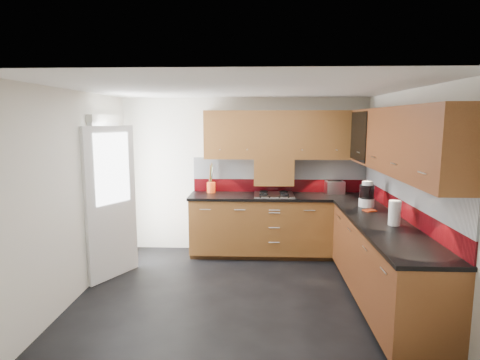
{
  "coord_description": "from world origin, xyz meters",
  "views": [
    {
      "loc": [
        0.2,
        -4.44,
        2.07
      ],
      "look_at": [
        -0.02,
        0.65,
        1.3
      ],
      "focal_mm": 30.0,
      "sensor_mm": 36.0,
      "label": 1
    }
  ],
  "objects_px": {
    "gas_hob": "(274,195)",
    "food_processor": "(367,195)",
    "toaster": "(335,187)",
    "utensil_pot": "(211,186)"
  },
  "relations": [
    {
      "from": "gas_hob",
      "to": "food_processor",
      "type": "distance_m",
      "value": 1.38
    },
    {
      "from": "food_processor",
      "to": "toaster",
      "type": "bearing_deg",
      "value": 105.01
    },
    {
      "from": "gas_hob",
      "to": "utensil_pot",
      "type": "relative_size",
      "value": 1.25
    },
    {
      "from": "utensil_pot",
      "to": "toaster",
      "type": "relative_size",
      "value": 1.57
    },
    {
      "from": "utensil_pot",
      "to": "food_processor",
      "type": "bearing_deg",
      "value": -23.11
    },
    {
      "from": "gas_hob",
      "to": "toaster",
      "type": "bearing_deg",
      "value": 11.36
    },
    {
      "from": "gas_hob",
      "to": "food_processor",
      "type": "relative_size",
      "value": 1.78
    },
    {
      "from": "toaster",
      "to": "food_processor",
      "type": "distance_m",
      "value": 0.93
    },
    {
      "from": "toaster",
      "to": "food_processor",
      "type": "relative_size",
      "value": 0.9
    },
    {
      "from": "toaster",
      "to": "gas_hob",
      "type": "bearing_deg",
      "value": -168.64
    }
  ]
}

